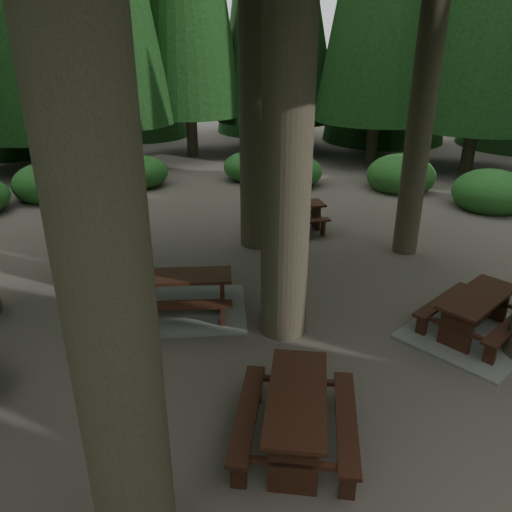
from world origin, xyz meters
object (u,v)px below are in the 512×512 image
picnic_table_a (474,321)px  picnic_table_c (185,299)px  picnic_table_d (292,213)px  picnic_table_e (297,411)px

picnic_table_a → picnic_table_c: (-4.36, 3.27, 0.00)m
picnic_table_d → picnic_table_e: (-4.27, -7.02, 0.04)m
picnic_table_a → picnic_table_c: size_ratio=0.95×
picnic_table_e → picnic_table_c: bearing=35.3°
picnic_table_a → picnic_table_c: 5.45m
picnic_table_d → picnic_table_e: size_ratio=0.84×
picnic_table_c → picnic_table_e: picnic_table_e is taller
picnic_table_a → picnic_table_c: bearing=127.5°
picnic_table_d → picnic_table_e: picnic_table_e is taller
picnic_table_a → picnic_table_d: (-0.05, 6.23, 0.24)m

